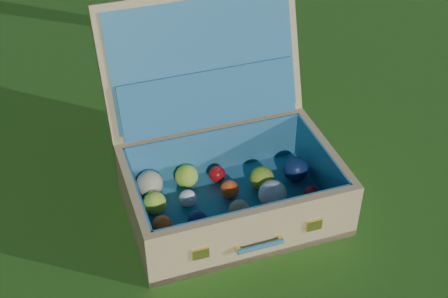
{
  "coord_description": "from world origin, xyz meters",
  "views": [
    {
      "loc": [
        -0.4,
        -1.15,
        1.14
      ],
      "look_at": [
        0.01,
        0.02,
        0.16
      ],
      "focal_mm": 50.0,
      "sensor_mm": 36.0,
      "label": 1
    }
  ],
  "objects": [
    {
      "name": "ground",
      "position": [
        0.0,
        0.0,
        0.0
      ],
      "size": [
        60.0,
        60.0,
        0.0
      ],
      "primitive_type": "plane",
      "color": "#215114",
      "rests_on": "ground"
    },
    {
      "name": "suitcase",
      "position": [
        0.01,
        0.03,
        0.14
      ],
      "size": [
        0.54,
        0.53,
        0.49
      ],
      "rotation": [
        0.0,
        0.0,
        -0.01
      ],
      "color": "tan",
      "rests_on": "ground"
    }
  ]
}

